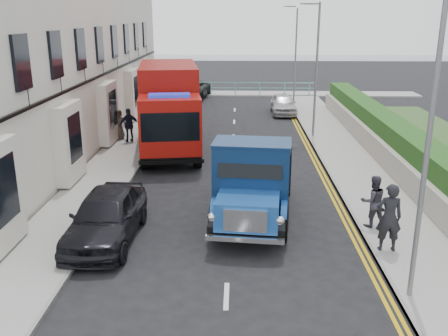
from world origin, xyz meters
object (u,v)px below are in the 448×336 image
lamp_mid (314,63)px  red_lorry (169,106)px  lamp_near (424,134)px  parked_car_front (106,216)px  bedford_lorry (252,188)px  lamp_far (294,49)px  pedestrian_east_near (389,217)px

lamp_mid → red_lorry: bearing=-159.7°
red_lorry → lamp_near: bearing=-69.6°
lamp_near → parked_car_front: bearing=158.9°
bedford_lorry → red_lorry: red_lorry is taller
lamp_far → red_lorry: size_ratio=0.86×
pedestrian_east_near → parked_car_front: bearing=-3.0°
lamp_mid → bedford_lorry: 12.62m
lamp_far → bedford_lorry: lamp_far is taller
lamp_near → pedestrian_east_near: 3.73m
lamp_far → red_lorry: lamp_far is taller
lamp_near → parked_car_front: size_ratio=1.56×
pedestrian_east_near → lamp_near: bearing=86.3°
pedestrian_east_near → red_lorry: bearing=-54.0°
lamp_near → lamp_far: same height
lamp_mid → parked_car_front: size_ratio=1.56×
lamp_mid → bedford_lorry: lamp_mid is taller
lamp_far → lamp_near: bearing=-90.0°
lamp_near → lamp_mid: 16.00m
red_lorry → pedestrian_east_near: size_ratio=4.16×
lamp_far → pedestrian_east_near: 23.84m
lamp_far → pedestrian_east_near: (0.22, -23.66, -2.90)m
red_lorry → parked_car_front: 10.42m
red_lorry → bedford_lorry: bearing=-75.8°
red_lorry → pedestrian_east_near: bearing=-64.0°
bedford_lorry → parked_car_front: size_ratio=1.34×
lamp_near → red_lorry: size_ratio=0.86×
lamp_far → bedford_lorry: bearing=-99.1°
lamp_far → bedford_lorry: 22.26m
lamp_mid → red_lorry: (-7.26, -2.69, -1.82)m
lamp_far → parked_car_front: bearing=-108.7°
lamp_mid → red_lorry: size_ratio=0.86×
lamp_near → bedford_lorry: lamp_near is taller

